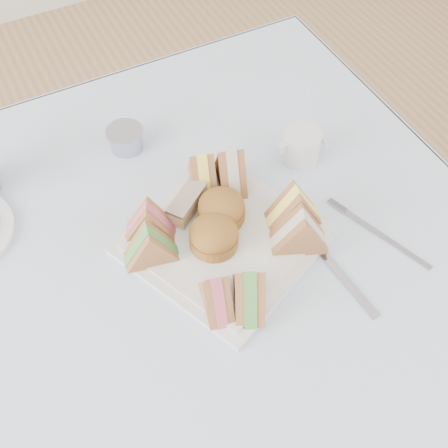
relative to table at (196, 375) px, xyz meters
name	(u,v)px	position (x,y,z in m)	size (l,w,h in m)	color
floor	(202,429)	(0.00, 0.00, -0.37)	(4.00, 4.00, 0.00)	#9E7751
table	(196,375)	(0.00, 0.00, 0.00)	(0.90, 0.90, 0.74)	brown
tablecloth	(186,283)	(0.00, 0.00, 0.37)	(1.02, 1.02, 0.01)	silver
serving_plate	(224,241)	(0.08, 0.04, 0.38)	(0.26, 0.26, 0.01)	silver
sandwich_fl_a	(216,291)	(0.02, -0.06, 0.42)	(0.08, 0.04, 0.07)	#9D6E45
sandwich_fl_b	(249,287)	(0.06, -0.08, 0.43)	(0.09, 0.04, 0.08)	#9D6E45
sandwich_fr_a	(295,205)	(0.20, 0.02, 0.43)	(0.09, 0.04, 0.08)	#9D6E45
sandwich_fr_b	(301,229)	(0.18, -0.03, 0.43)	(0.09, 0.04, 0.08)	#9D6E45
sandwich_bl_a	(150,244)	(-0.03, 0.06, 0.42)	(0.08, 0.04, 0.07)	#9D6E45
sandwich_bl_b	(149,219)	(-0.01, 0.10, 0.42)	(0.08, 0.04, 0.07)	#9D6E45
sandwich_br_a	(231,167)	(0.15, 0.13, 0.43)	(0.09, 0.04, 0.08)	#9D6E45
sandwich_br_b	(202,170)	(0.10, 0.15, 0.43)	(0.08, 0.04, 0.07)	#9D6E45
scone_left	(214,235)	(0.06, 0.03, 0.41)	(0.08, 0.08, 0.05)	brown
scone_right	(221,209)	(0.10, 0.07, 0.41)	(0.08, 0.08, 0.05)	brown
pastry_slice	(187,204)	(0.06, 0.11, 0.41)	(0.08, 0.03, 0.04)	tan
tea_strainer	(126,140)	(0.02, 0.30, 0.39)	(0.07, 0.07, 0.04)	#A4A6BD
knife	(339,273)	(0.21, -0.09, 0.38)	(0.01, 0.18, 0.00)	#A4A6BD
fork	(387,239)	(0.32, -0.08, 0.38)	(0.01, 0.16, 0.00)	#A4A6BD
creamer_jug	(301,146)	(0.29, 0.14, 0.40)	(0.07, 0.07, 0.06)	silver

